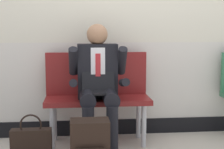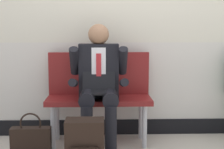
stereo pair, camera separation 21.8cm
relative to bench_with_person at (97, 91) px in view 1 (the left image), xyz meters
The scene contains 4 objects.
station_wall 0.91m from the bench_with_person, 47.01° to the left, with size 5.02×0.14×2.77m.
bench_with_person is the anchor object (origin of this frame).
person_seated 0.23m from the bench_with_person, 90.00° to the right, with size 0.57×0.70×1.23m.
handbag 0.86m from the bench_with_person, 144.83° to the right, with size 0.37×0.11×0.42m.
Camera 1 is at (-0.45, -2.96, 1.19)m, focal length 54.42 mm.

